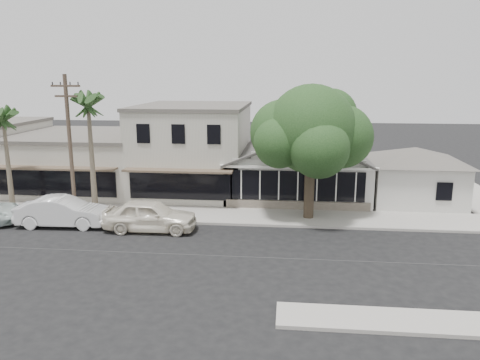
# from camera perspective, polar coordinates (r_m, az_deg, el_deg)

# --- Properties ---
(ground) EXTENTS (140.00, 140.00, 0.00)m
(ground) POSITION_cam_1_polar(r_m,az_deg,el_deg) (24.10, -4.84, -9.12)
(ground) COLOR black
(ground) RESTS_ON ground
(sidewalk_north) EXTENTS (90.00, 3.50, 0.15)m
(sidewalk_north) POSITION_cam_1_polar(r_m,az_deg,el_deg) (32.47, -16.62, -3.70)
(sidewalk_north) COLOR #9E9991
(sidewalk_north) RESTS_ON ground
(corner_shop) EXTENTS (10.40, 8.60, 5.10)m
(corner_shop) POSITION_cam_1_polar(r_m,az_deg,el_deg) (35.03, 6.98, 2.18)
(corner_shop) COLOR silver
(corner_shop) RESTS_ON ground
(side_cottage) EXTENTS (6.00, 6.00, 3.00)m
(side_cottage) POSITION_cam_1_polar(r_m,az_deg,el_deg) (35.43, 20.33, -0.24)
(side_cottage) COLOR silver
(side_cottage) RESTS_ON ground
(row_building_near) EXTENTS (8.00, 10.00, 6.50)m
(row_building_near) POSITION_cam_1_polar(r_m,az_deg,el_deg) (36.66, -5.64, 3.69)
(row_building_near) COLOR beige
(row_building_near) RESTS_ON ground
(row_building_midnear) EXTENTS (10.00, 10.00, 4.20)m
(row_building_midnear) POSITION_cam_1_polar(r_m,az_deg,el_deg) (39.63, -18.47, 2.08)
(row_building_midnear) COLOR #B0AD9E
(row_building_midnear) RESTS_ON ground
(utility_pole) EXTENTS (1.80, 0.24, 9.00)m
(utility_pole) POSITION_cam_1_polar(r_m,az_deg,el_deg) (30.54, -20.01, 4.11)
(utility_pole) COLOR brown
(utility_pole) RESTS_ON ground
(car_0) EXTENTS (5.46, 2.29, 1.85)m
(car_0) POSITION_cam_1_polar(r_m,az_deg,el_deg) (27.87, -10.90, -4.26)
(car_0) COLOR white
(car_0) RESTS_ON ground
(car_1) EXTENTS (5.52, 2.15, 1.79)m
(car_1) POSITION_cam_1_polar(r_m,az_deg,el_deg) (30.15, -20.80, -3.64)
(car_1) COLOR white
(car_1) RESTS_ON ground
(shade_tree) EXTENTS (7.62, 6.89, 8.45)m
(shade_tree) POSITION_cam_1_polar(r_m,az_deg,el_deg) (29.11, 8.51, 5.89)
(shade_tree) COLOR #4A3C2C
(shade_tree) RESTS_ON ground
(palm_east) EXTENTS (3.24, 3.24, 8.39)m
(palm_east) POSITION_cam_1_polar(r_m,az_deg,el_deg) (30.44, -18.03, 8.76)
(palm_east) COLOR #726651
(palm_east) RESTS_ON ground
(palm_mid) EXTENTS (3.32, 3.32, 7.35)m
(palm_mid) POSITION_cam_1_polar(r_m,az_deg,el_deg) (33.86, -26.92, 6.77)
(palm_mid) COLOR #726651
(palm_mid) RESTS_ON ground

